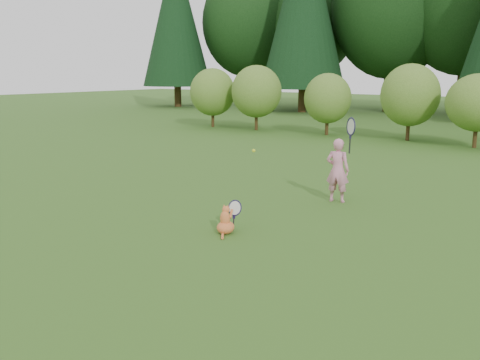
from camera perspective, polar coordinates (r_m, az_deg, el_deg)
The scene contains 5 objects.
ground at distance 9.10m, azimuth -4.01°, elevation -4.99°, with size 100.00×100.00×0.00m, color #325317.
shrub_row at distance 20.47m, azimuth 20.32°, elevation 7.55°, with size 28.00×3.00×2.80m, color #456820, non-canonical shape.
child at distance 10.81m, azimuth 10.42°, elevation 1.18°, with size 0.71×0.46×1.92m.
cat at distance 8.67m, azimuth -1.51°, elevation -4.14°, with size 0.40×0.70×0.63m.
tennis_ball at distance 10.30m, azimuth 1.48°, elevation 3.15°, with size 0.07×0.07×0.07m.
Camera 1 is at (5.65, -6.64, 2.59)m, focal length 40.00 mm.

